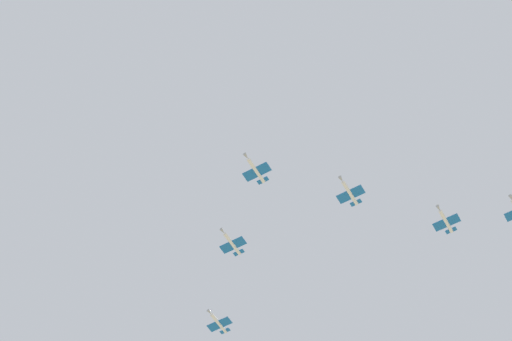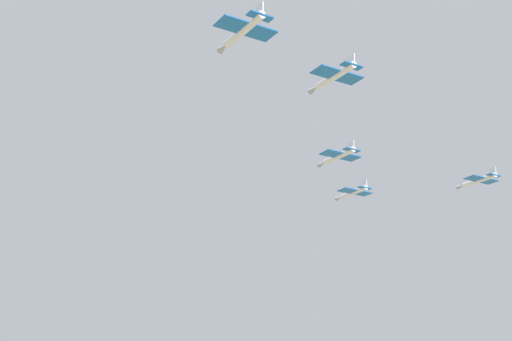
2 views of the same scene
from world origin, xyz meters
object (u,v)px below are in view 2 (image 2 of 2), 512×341
object	(u,v)px
jet_starboard_inner	(479,180)
jet_port_outer	(334,77)
jet_lead	(353,192)
jet_port_inner	(338,156)
jet_center_rear	(243,31)

from	to	relation	value
jet_starboard_inner	jet_port_outer	xyz separation A→B (m)	(4.88, -61.97, -0.09)
jet_lead	jet_port_outer	distance (m)	57.48
jet_lead	jet_port_inner	world-z (taller)	jet_lead
jet_starboard_inner	jet_port_outer	size ratio (longest dim) A/B	1.00
jet_lead	jet_center_rear	distance (m)	75.47
jet_center_rear	jet_starboard_inner	bearing A→B (deg)	21.28
jet_lead	jet_center_rear	world-z (taller)	jet_lead
jet_port_outer	jet_center_rear	world-z (taller)	jet_port_outer
jet_lead	jet_center_rear	bearing A→B (deg)	-139.57
jet_port_inner	jet_port_outer	size ratio (longest dim) A/B	1.00
jet_port_inner	jet_starboard_inner	bearing A→B (deg)	-0.00
jet_port_outer	jet_lead	bearing A→B (deg)	48.21
jet_port_outer	jet_starboard_inner	bearing A→B (deg)	22.46
jet_port_inner	jet_lead	bearing A→B (deg)	44.94
jet_port_inner	jet_center_rear	distance (m)	48.55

